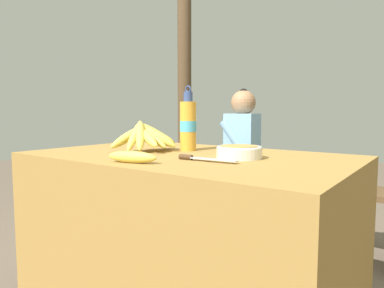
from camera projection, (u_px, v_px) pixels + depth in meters
The scene contains 10 objects.
market_counter at pixel (187, 239), 1.51m from camera, with size 1.36×0.83×0.75m.
banana_bunch_ripe at pixel (147, 136), 1.58m from camera, with size 0.23×0.35×0.16m.
serving_bowl at pixel (239, 151), 1.34m from camera, with size 0.18×0.18×0.05m.
water_bottle at pixel (188, 125), 1.61m from camera, with size 0.08×0.08×0.30m.
loose_banana_front at pixel (131, 157), 1.22m from camera, with size 0.20×0.09×0.04m.
knife at pixel (199, 158), 1.27m from camera, with size 0.24×0.04×0.02m.
wooden_bench at pixel (284, 190), 2.42m from camera, with size 1.61×0.32×0.46m.
seated_vendor at pixel (236, 150), 2.58m from camera, with size 0.45×0.42×1.11m.
banana_bunch_green at pixel (359, 178), 2.13m from camera, with size 0.17×0.30×0.15m.
support_post_near at pixel (184, 76), 3.36m from camera, with size 0.13×0.13×2.57m.
Camera 1 is at (0.89, -1.17, 0.93)m, focal length 32.00 mm.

